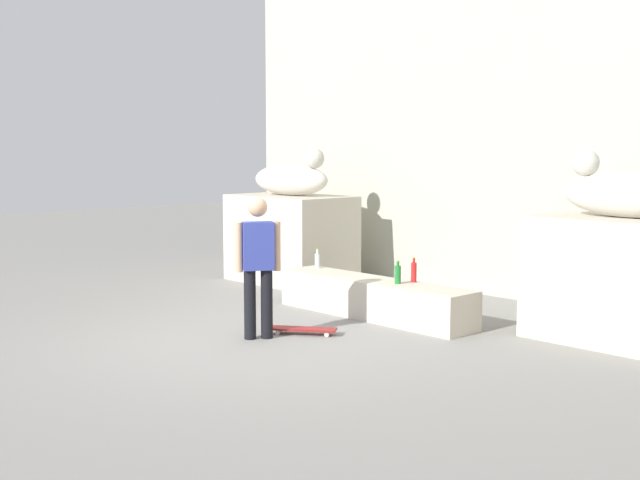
{
  "coord_description": "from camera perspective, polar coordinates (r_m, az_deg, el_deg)",
  "views": [
    {
      "loc": [
        7.41,
        -5.61,
        2.26
      ],
      "look_at": [
        -0.03,
        1.31,
        1.1
      ],
      "focal_mm": 46.41,
      "sensor_mm": 36.0,
      "label": 1
    }
  ],
  "objects": [
    {
      "name": "ground_plane",
      "position": [
        9.56,
        -5.69,
        -7.19
      ],
      "size": [
        40.0,
        40.0,
        0.0
      ],
      "primitive_type": "plane",
      "color": "gray"
    },
    {
      "name": "facade_wall",
      "position": [
        12.96,
        12.27,
        9.32
      ],
      "size": [
        10.42,
        0.6,
        5.86
      ],
      "primitive_type": "cube",
      "color": "#B2B3A0",
      "rests_on": "ground_plane"
    },
    {
      "name": "pedestal_left",
      "position": [
        13.77,
        -2.03,
        0.09
      ],
      "size": [
        2.02,
        1.29,
        1.44
      ],
      "primitive_type": "cube",
      "color": "beige",
      "rests_on": "ground_plane"
    },
    {
      "name": "pedestal_right",
      "position": [
        10.13,
        20.28,
        -2.62
      ],
      "size": [
        2.02,
        1.29,
        1.44
      ],
      "primitive_type": "cube",
      "color": "beige",
      "rests_on": "ground_plane"
    },
    {
      "name": "statue_reclining_left",
      "position": [
        13.67,
        -1.94,
        4.27
      ],
      "size": [
        1.63,
        0.67,
        0.78
      ],
      "rotation": [
        0.0,
        0.0,
        0.07
      ],
      "color": "beige",
      "rests_on": "pedestal_left"
    },
    {
      "name": "statue_reclining_right",
      "position": [
        10.04,
        20.32,
        3.07
      ],
      "size": [
        1.61,
        0.57,
        0.78
      ],
      "rotation": [
        0.0,
        0.0,
        3.13
      ],
      "color": "beige",
      "rests_on": "pedestal_right"
    },
    {
      "name": "ledge_block",
      "position": [
        10.99,
        3.73,
        -4.03
      ],
      "size": [
        3.03,
        0.62,
        0.5
      ],
      "primitive_type": "cube",
      "color": "beige",
      "rests_on": "ground_plane"
    },
    {
      "name": "skater",
      "position": [
        9.67,
        -4.3,
        -1.46
      ],
      "size": [
        0.35,
        0.48,
        1.67
      ],
      "rotation": [
        0.0,
        0.0,
        1.06
      ],
      "color": "black",
      "rests_on": "ground_plane"
    },
    {
      "name": "skateboard",
      "position": [
        10.0,
        -1.17,
        -6.17
      ],
      "size": [
        0.76,
        0.64,
        0.08
      ],
      "rotation": [
        0.0,
        0.0,
        0.64
      ],
      "color": "maroon",
      "rests_on": "ground_plane"
    },
    {
      "name": "bottle_green",
      "position": [
        10.63,
        5.39,
        -2.35
      ],
      "size": [
        0.08,
        0.08,
        0.3
      ],
      "color": "#1E722D",
      "rests_on": "ledge_block"
    },
    {
      "name": "bottle_red",
      "position": [
        10.77,
        6.49,
        -2.18
      ],
      "size": [
        0.07,
        0.07,
        0.33
      ],
      "color": "red",
      "rests_on": "ledge_block"
    },
    {
      "name": "bottle_clear",
      "position": [
        11.95,
        -0.19,
        -1.41
      ],
      "size": [
        0.07,
        0.07,
        0.28
      ],
      "color": "silver",
      "rests_on": "ledge_block"
    }
  ]
}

